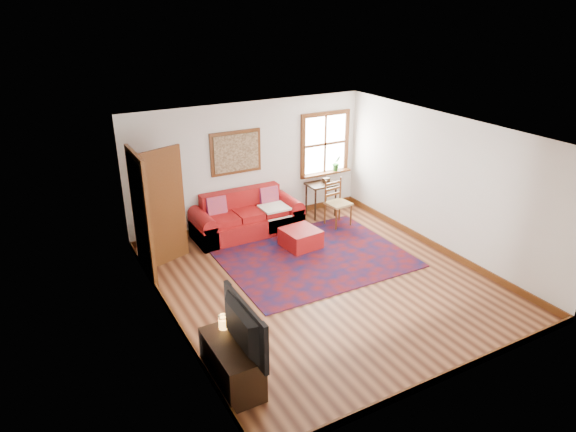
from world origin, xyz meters
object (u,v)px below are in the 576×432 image
red_leather_sofa (247,220)px  media_cabinet (232,364)px  side_table (321,189)px  ladder_back_chair (337,201)px  red_ottoman (301,238)px

red_leather_sofa → media_cabinet: red_leather_sofa is taller
side_table → ladder_back_chair: ladder_back_chair is taller
ladder_back_chair → media_cabinet: bearing=-138.2°
red_leather_sofa → red_ottoman: (0.61, -1.08, -0.10)m
side_table → media_cabinet: (-3.72, -3.91, -0.32)m
red_leather_sofa → red_ottoman: 1.24m
red_leather_sofa → ladder_back_chair: bearing=-16.3°
red_leather_sofa → ladder_back_chair: 1.86m
side_table → media_cabinet: side_table is taller
ladder_back_chair → red_leather_sofa: bearing=163.7°
ladder_back_chair → media_cabinet: 5.02m
red_ottoman → ladder_back_chair: ladder_back_chair is taller
side_table → ladder_back_chair: (0.02, -0.56, -0.08)m
red_leather_sofa → side_table: size_ratio=2.95×
side_table → red_leather_sofa: bearing=-178.5°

